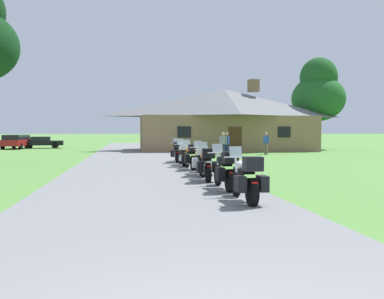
% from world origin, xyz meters
% --- Properties ---
extents(ground_plane, '(500.00, 500.00, 0.00)m').
position_xyz_m(ground_plane, '(0.00, 20.00, 0.00)').
color(ground_plane, '#56893D').
extents(asphalt_driveway, '(6.40, 80.00, 0.06)m').
position_xyz_m(asphalt_driveway, '(0.00, 18.00, 0.03)').
color(asphalt_driveway, slate).
rests_on(asphalt_driveway, ground).
extents(motorcycle_white_nearest_to_camera, '(0.72, 2.08, 1.30)m').
position_xyz_m(motorcycle_white_nearest_to_camera, '(2.17, 6.86, 0.61)').
color(motorcycle_white_nearest_to_camera, black).
rests_on(motorcycle_white_nearest_to_camera, asphalt_driveway).
extents(motorcycle_black_second_in_row, '(0.73, 2.08, 1.30)m').
position_xyz_m(motorcycle_black_second_in_row, '(2.18, 9.05, 0.61)').
color(motorcycle_black_second_in_row, black).
rests_on(motorcycle_black_second_in_row, asphalt_driveway).
extents(motorcycle_orange_third_in_row, '(0.78, 2.08, 1.30)m').
position_xyz_m(motorcycle_orange_third_in_row, '(2.05, 11.33, 0.61)').
color(motorcycle_orange_third_in_row, black).
rests_on(motorcycle_orange_third_in_row, asphalt_driveway).
extents(motorcycle_yellow_fourth_in_row, '(0.77, 2.08, 1.30)m').
position_xyz_m(motorcycle_yellow_fourth_in_row, '(2.17, 13.25, 0.61)').
color(motorcycle_yellow_fourth_in_row, black).
rests_on(motorcycle_yellow_fourth_in_row, asphalt_driveway).
extents(motorcycle_orange_fifth_in_row, '(0.76, 2.08, 1.30)m').
position_xyz_m(motorcycle_orange_fifth_in_row, '(2.14, 15.52, 0.61)').
color(motorcycle_orange_fifth_in_row, black).
rests_on(motorcycle_orange_fifth_in_row, asphalt_driveway).
extents(motorcycle_white_sixth_in_row, '(0.66, 2.08, 1.30)m').
position_xyz_m(motorcycle_white_sixth_in_row, '(2.03, 17.58, 0.62)').
color(motorcycle_white_sixth_in_row, black).
rests_on(motorcycle_white_sixth_in_row, asphalt_driveway).
extents(motorcycle_red_farthest_in_row, '(0.79, 2.08, 1.30)m').
position_xyz_m(motorcycle_red_farthest_in_row, '(2.01, 19.91, 0.61)').
color(motorcycle_red_farthest_in_row, black).
rests_on(motorcycle_red_farthest_in_row, asphalt_driveway).
extents(stone_lodge, '(15.94, 8.14, 6.47)m').
position_xyz_m(stone_lodge, '(8.03, 34.34, 2.87)').
color(stone_lodge, '#896B4C').
rests_on(stone_lodge, ground).
extents(bystander_blue_shirt_near_lodge, '(0.37, 0.49, 1.67)m').
position_xyz_m(bystander_blue_shirt_near_lodge, '(9.58, 27.24, 0.93)').
color(bystander_blue_shirt_near_lodge, '#75664C').
rests_on(bystander_blue_shirt_near_lodge, ground).
extents(bystander_gray_shirt_beside_signpost, '(0.49, 0.37, 1.67)m').
position_xyz_m(bystander_gray_shirt_beside_signpost, '(5.88, 25.47, 0.93)').
color(bystander_gray_shirt_beside_signpost, navy).
rests_on(bystander_gray_shirt_beside_signpost, ground).
extents(bystander_blue_shirt_by_tree, '(0.29, 0.54, 1.69)m').
position_xyz_m(bystander_blue_shirt_by_tree, '(6.19, 25.65, 0.95)').
color(bystander_blue_shirt_by_tree, navy).
rests_on(bystander_blue_shirt_by_tree, ground).
extents(tree_right_of_lodge, '(5.14, 5.14, 8.92)m').
position_xyz_m(tree_right_of_lodge, '(17.71, 35.68, 5.54)').
color(tree_right_of_lodge, '#422D19').
rests_on(tree_right_of_lodge, ground).
extents(parked_red_suv_far_left, '(2.26, 4.75, 1.40)m').
position_xyz_m(parked_red_suv_far_left, '(-11.59, 40.70, 0.78)').
color(parked_red_suv_far_left, maroon).
rests_on(parked_red_suv_far_left, ground).
extents(parked_black_sedan_far_left, '(4.40, 2.35, 1.20)m').
position_xyz_m(parked_black_sedan_far_left, '(-9.44, 41.82, 0.64)').
color(parked_black_sedan_far_left, black).
rests_on(parked_black_sedan_far_left, ground).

